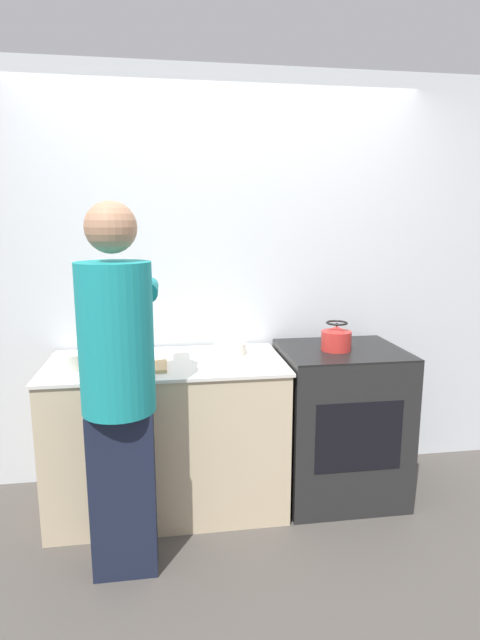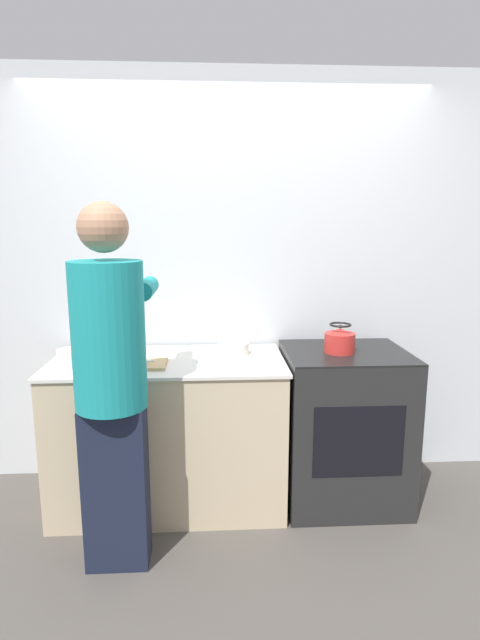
% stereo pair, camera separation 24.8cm
% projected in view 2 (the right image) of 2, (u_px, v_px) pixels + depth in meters
% --- Properties ---
extents(ground_plane, '(12.00, 12.00, 0.00)m').
position_uv_depth(ground_plane, '(234.00, 530.00, 2.75)').
color(ground_plane, '#4C4742').
extents(wall_back, '(8.00, 0.05, 2.60)m').
position_uv_depth(wall_back, '(228.00, 281.00, 3.23)').
color(wall_back, silver).
rests_on(wall_back, ground_plane).
extents(counter, '(1.35, 0.70, 0.89)m').
position_uv_depth(counter, '(170.00, 431.00, 2.98)').
color(counter, '#C6B28E').
rests_on(counter, ground_plane).
extents(oven, '(0.71, 0.63, 0.93)m').
position_uv_depth(oven, '(343.00, 426.00, 3.01)').
color(oven, black).
rests_on(oven, ground_plane).
extents(person, '(0.38, 0.61, 1.76)m').
position_uv_depth(person, '(111.00, 376.00, 2.33)').
color(person, '#181E32').
rests_on(person, ground_plane).
extents(cutting_board, '(0.39, 0.22, 0.02)m').
position_uv_depth(cutting_board, '(131.00, 365.00, 2.76)').
color(cutting_board, tan).
rests_on(cutting_board, counter).
extents(knife, '(0.22, 0.11, 0.01)m').
position_uv_depth(knife, '(132.00, 362.00, 2.76)').
color(knife, silver).
rests_on(knife, cutting_board).
extents(kettle, '(0.18, 0.18, 0.17)m').
position_uv_depth(kettle, '(340.00, 340.00, 2.88)').
color(kettle, red).
rests_on(kettle, oven).
extents(bowl_prep, '(0.16, 0.16, 0.09)m').
position_uv_depth(bowl_prep, '(72.00, 357.00, 2.78)').
color(bowl_prep, silver).
rests_on(bowl_prep, counter).
extents(bowl_mixing, '(0.19, 0.19, 0.07)m').
position_uv_depth(bowl_mixing, '(233.00, 348.00, 3.02)').
color(bowl_mixing, silver).
rests_on(bowl_mixing, counter).
extents(canister_jar, '(0.12, 0.12, 0.15)m').
position_uv_depth(canister_jar, '(96.00, 342.00, 2.99)').
color(canister_jar, '#4C4C51').
rests_on(canister_jar, counter).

